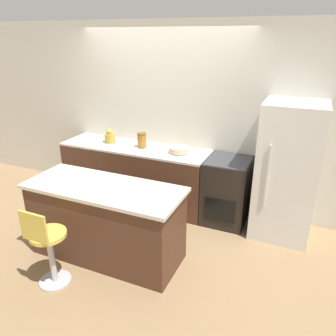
% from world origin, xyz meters
% --- Properties ---
extents(ground_plane, '(14.00, 14.00, 0.00)m').
position_xyz_m(ground_plane, '(0.00, 0.00, 0.00)').
color(ground_plane, '#8E704C').
extents(wall_back, '(8.00, 0.06, 2.60)m').
position_xyz_m(wall_back, '(0.00, 0.68, 1.30)').
color(wall_back, beige).
rests_on(wall_back, ground_plane).
extents(back_counter, '(2.23, 0.63, 0.89)m').
position_xyz_m(back_counter, '(-0.33, 0.33, 0.44)').
color(back_counter, '#4C2D1E').
rests_on(back_counter, ground_plane).
extents(kitchen_island, '(1.76, 0.71, 0.88)m').
position_xyz_m(kitchen_island, '(0.02, -0.98, 0.44)').
color(kitchen_island, '#4C2D1E').
rests_on(kitchen_island, ground_plane).
extents(oven_range, '(0.57, 0.64, 0.89)m').
position_xyz_m(oven_range, '(1.07, 0.33, 0.44)').
color(oven_range, black).
rests_on(oven_range, ground_plane).
extents(refrigerator, '(0.70, 0.70, 1.70)m').
position_xyz_m(refrigerator, '(1.80, 0.31, 0.85)').
color(refrigerator, silver).
rests_on(refrigerator, ground_plane).
extents(stool_chair, '(0.36, 0.36, 0.90)m').
position_xyz_m(stool_chair, '(-0.23, -1.64, 0.44)').
color(stool_chair, '#B7B7BC').
rests_on(stool_chair, ground_plane).
extents(kettle, '(0.16, 0.16, 0.21)m').
position_xyz_m(kettle, '(-0.75, 0.34, 0.97)').
color(kettle, '#B29333').
rests_on(kettle, back_counter).
extents(mixing_bowl, '(0.27, 0.27, 0.07)m').
position_xyz_m(mixing_bowl, '(0.36, 0.34, 0.93)').
color(mixing_bowl, '#C1B28E').
rests_on(mixing_bowl, back_counter).
extents(canister_jar, '(0.14, 0.14, 0.21)m').
position_xyz_m(canister_jar, '(-0.21, 0.34, 1.00)').
color(canister_jar, '#9E6623').
rests_on(canister_jar, back_counter).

